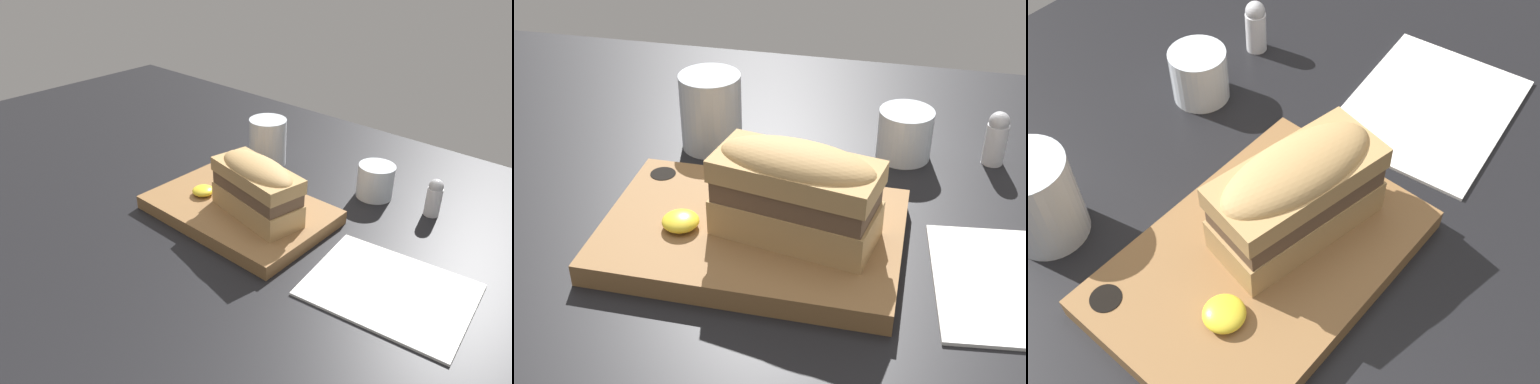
% 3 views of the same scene
% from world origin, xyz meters
% --- Properties ---
extents(dining_table, '(1.87, 1.11, 0.02)m').
position_xyz_m(dining_table, '(0.00, 0.00, 0.01)').
color(dining_table, black).
rests_on(dining_table, ground).
extents(serving_board, '(0.30, 0.21, 0.02)m').
position_xyz_m(serving_board, '(-0.01, 0.04, 0.03)').
color(serving_board, olive).
rests_on(serving_board, dining_table).
extents(sandwich, '(0.17, 0.10, 0.10)m').
position_xyz_m(sandwich, '(0.03, 0.04, 0.10)').
color(sandwich, tan).
rests_on(sandwich, serving_board).
extents(mustard_dollop, '(0.04, 0.04, 0.02)m').
position_xyz_m(mustard_dollop, '(-0.08, 0.02, 0.05)').
color(mustard_dollop, yellow).
rests_on(mustard_dollop, serving_board).
extents(water_glass, '(0.08, 0.08, 0.10)m').
position_xyz_m(water_glass, '(-0.11, 0.23, 0.06)').
color(water_glass, silver).
rests_on(water_glass, dining_table).
extents(wine_glass, '(0.07, 0.07, 0.06)m').
position_xyz_m(wine_glass, '(0.13, 0.26, 0.05)').
color(wine_glass, silver).
rests_on(wine_glass, dining_table).
extents(napkin, '(0.24, 0.20, 0.00)m').
position_xyz_m(napkin, '(0.28, 0.04, 0.02)').
color(napkin, white).
rests_on(napkin, dining_table).
extents(salt_shaker, '(0.03, 0.03, 0.07)m').
position_xyz_m(salt_shaker, '(0.24, 0.27, 0.06)').
color(salt_shaker, white).
rests_on(salt_shaker, dining_table).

